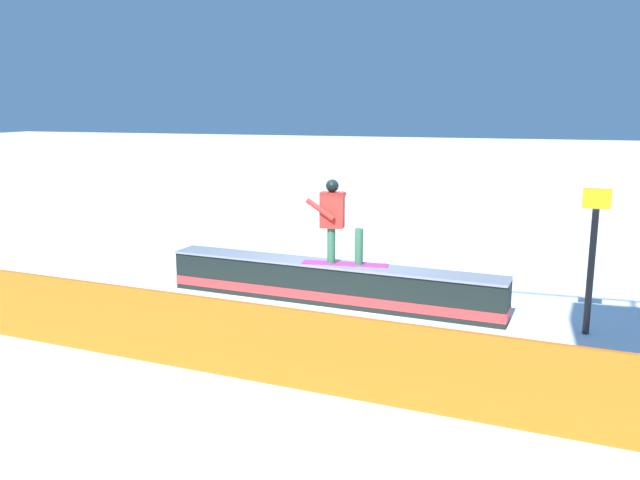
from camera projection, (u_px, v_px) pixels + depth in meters
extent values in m
plane|color=white|center=(330.00, 303.00, 11.62)|extent=(120.00, 120.00, 0.00)
cube|color=black|center=(330.00, 284.00, 11.55)|extent=(6.14, 1.08, 0.69)
cube|color=red|center=(330.00, 293.00, 11.58)|extent=(6.15, 1.09, 0.16)
cube|color=gray|center=(331.00, 264.00, 11.48)|extent=(6.15, 1.14, 0.04)
cube|color=#B3328D|center=(345.00, 264.00, 11.37)|extent=(1.52, 0.45, 0.01)
cylinder|color=#36714C|center=(331.00, 245.00, 11.35)|extent=(0.16, 0.16, 0.63)
cylinder|color=#36714C|center=(359.00, 246.00, 11.25)|extent=(0.16, 0.16, 0.63)
cube|color=red|center=(332.00, 210.00, 11.22)|extent=(0.43, 0.28, 0.61)
sphere|color=black|center=(332.00, 186.00, 11.14)|extent=(0.22, 0.22, 0.22)
cylinder|color=red|center=(320.00, 209.00, 11.09)|extent=(0.51, 0.15, 0.39)
cylinder|color=red|center=(340.00, 207.00, 11.35)|extent=(0.25, 0.12, 0.55)
cube|color=orange|center=(249.00, 342.00, 8.26)|extent=(13.69, 1.27, 1.02)
cylinder|color=#262628|center=(591.00, 272.00, 9.85)|extent=(0.10, 0.10, 1.94)
cube|color=yellow|center=(597.00, 199.00, 9.62)|extent=(0.40, 0.04, 0.30)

